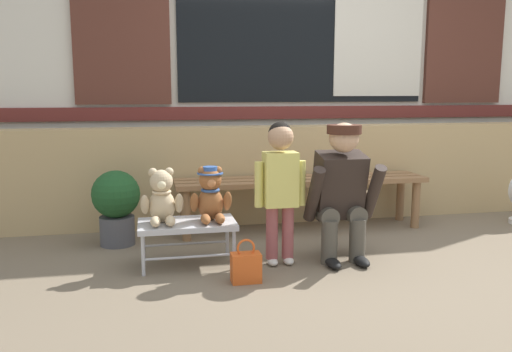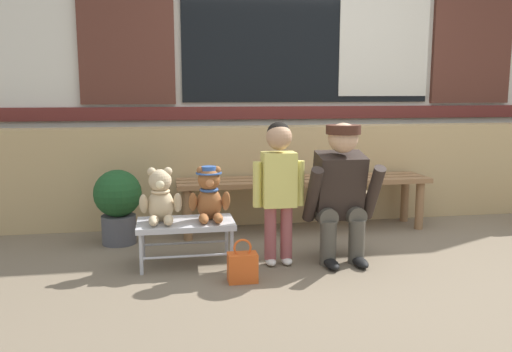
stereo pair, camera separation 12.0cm
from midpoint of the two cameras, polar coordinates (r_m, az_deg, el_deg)
ground_plane at (r=3.61m, az=12.52°, el=-9.73°), size 60.00×60.00×0.00m
brick_low_wall at (r=4.80m, az=5.75°, el=0.40°), size 7.43×0.25×0.85m
shop_facade at (r=5.27m, az=4.29°, el=15.51°), size 7.58×0.26×3.46m
wooden_bench_long at (r=4.40m, az=4.18°, el=-1.08°), size 2.10×0.40×0.44m
small_display_bench at (r=3.54m, az=-8.43°, el=-5.44°), size 0.64×0.36×0.30m
teddy_bear_plain at (r=3.50m, az=-11.12°, el=-2.40°), size 0.28×0.26×0.36m
teddy_bear_with_hat at (r=3.51m, az=-5.90°, el=-2.07°), size 0.28×0.27×0.36m
child_standing at (r=3.47m, az=1.66°, el=-0.16°), size 0.35×0.18×0.96m
adult_crouching at (r=3.63m, az=8.32°, el=-1.63°), size 0.50×0.49×0.95m
handbag_on_ground at (r=3.26m, az=-2.16°, el=-9.79°), size 0.18×0.11×0.27m
potted_plant at (r=4.11m, az=-15.70°, el=-2.84°), size 0.36×0.36×0.57m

